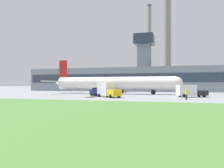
{
  "coord_description": "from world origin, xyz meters",
  "views": [
    {
      "loc": [
        16.84,
        -47.92,
        2.43
      ],
      "look_at": [
        1.16,
        5.01,
        2.53
      ],
      "focal_mm": 35.0,
      "sensor_mm": 36.0,
      "label": 1
    }
  ],
  "objects_px": {
    "airplane": "(112,84)",
    "pushback_tug": "(190,91)",
    "fuel_truck": "(108,90)",
    "ground_crew_person": "(186,94)",
    "baggage_truck": "(190,91)"
  },
  "relations": [
    {
      "from": "airplane",
      "to": "pushback_tug",
      "type": "xyz_separation_m",
      "value": [
        18.51,
        0.79,
        -1.63
      ]
    },
    {
      "from": "airplane",
      "to": "fuel_truck",
      "type": "bearing_deg",
      "value": -77.18
    },
    {
      "from": "fuel_truck",
      "to": "ground_crew_person",
      "type": "height_order",
      "value": "fuel_truck"
    },
    {
      "from": "pushback_tug",
      "to": "fuel_truck",
      "type": "xyz_separation_m",
      "value": [
        -15.41,
        -14.43,
        0.35
      ]
    },
    {
      "from": "pushback_tug",
      "to": "baggage_truck",
      "type": "distance_m",
      "value": 9.46
    },
    {
      "from": "airplane",
      "to": "baggage_truck",
      "type": "relative_size",
      "value": 5.63
    },
    {
      "from": "airplane",
      "to": "ground_crew_person",
      "type": "xyz_separation_m",
      "value": [
        17.07,
        -16.54,
        -1.75
      ]
    },
    {
      "from": "baggage_truck",
      "to": "fuel_truck",
      "type": "distance_m",
      "value": 15.72
    },
    {
      "from": "pushback_tug",
      "to": "baggage_truck",
      "type": "bearing_deg",
      "value": -93.06
    },
    {
      "from": "baggage_truck",
      "to": "fuel_truck",
      "type": "bearing_deg",
      "value": -161.53
    },
    {
      "from": "airplane",
      "to": "ground_crew_person",
      "type": "distance_m",
      "value": 23.83
    },
    {
      "from": "pushback_tug",
      "to": "fuel_truck",
      "type": "height_order",
      "value": "fuel_truck"
    },
    {
      "from": "pushback_tug",
      "to": "ground_crew_person",
      "type": "bearing_deg",
      "value": -94.75
    },
    {
      "from": "airplane",
      "to": "pushback_tug",
      "type": "relative_size",
      "value": 9.4
    },
    {
      "from": "airplane",
      "to": "baggage_truck",
      "type": "bearing_deg",
      "value": -25.67
    }
  ]
}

